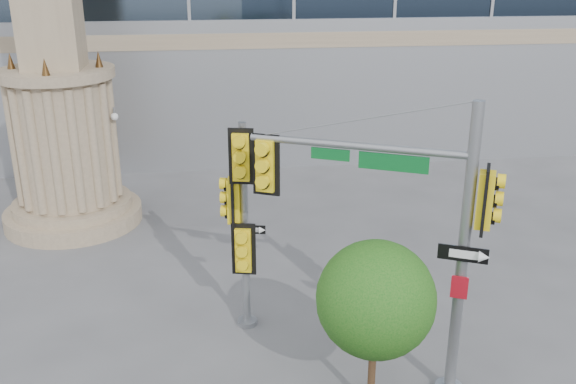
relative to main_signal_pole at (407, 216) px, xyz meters
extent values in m
plane|color=#545456|center=(-2.25, 0.56, -3.73)|extent=(120.00, 120.00, 0.00)
cylinder|color=gray|center=(-8.25, 9.56, -3.48)|extent=(4.40, 4.40, 0.50)
cylinder|color=gray|center=(-8.25, 9.56, -3.08)|extent=(3.80, 3.80, 0.30)
cylinder|color=gray|center=(-8.25, 9.56, -0.93)|extent=(3.00, 3.00, 4.00)
cylinder|color=gray|center=(-8.25, 9.56, 1.22)|extent=(3.50, 3.50, 0.30)
cone|color=#472D14|center=(-6.95, 9.56, 1.62)|extent=(0.24, 0.24, 0.50)
cone|color=#472D14|center=(-9.55, 9.56, 1.62)|extent=(0.24, 0.24, 0.50)
cylinder|color=slate|center=(0.99, -0.45, -0.72)|extent=(0.22, 0.22, 6.01)
cylinder|color=slate|center=(-0.92, 0.43, 1.28)|extent=(3.88, 1.90, 0.14)
cube|color=#0B5D23|center=(-0.30, 0.12, 1.03)|extent=(1.20, 0.58, 0.32)
cube|color=yellow|center=(-2.56, 1.19, 0.73)|extent=(0.62, 0.49, 1.25)
cube|color=yellow|center=(1.24, -0.57, 0.48)|extent=(0.49, 0.62, 1.25)
cube|color=black|center=(0.93, -0.58, -0.57)|extent=(0.85, 0.42, 0.30)
cube|color=#B2101D|center=(0.93, -0.58, -1.27)|extent=(0.30, 0.16, 0.46)
cylinder|color=slate|center=(-2.95, 2.56, -3.67)|extent=(0.48, 0.48, 0.12)
cylinder|color=slate|center=(-2.95, 2.56, -1.23)|extent=(0.18, 0.18, 5.00)
cube|color=yellow|center=(-3.00, 2.34, 0.57)|extent=(0.60, 0.39, 1.25)
cube|color=yellow|center=(-3.17, 2.60, -0.53)|extent=(0.39, 0.60, 1.25)
cube|color=yellow|center=(-3.00, 2.34, -1.63)|extent=(0.60, 0.39, 1.25)
cube|color=black|center=(-2.80, 2.40, -1.18)|extent=(0.61, 0.16, 0.20)
cylinder|color=#382314|center=(-0.75, -0.78, -2.78)|extent=(0.15, 0.15, 1.90)
sphere|color=#124F12|center=(-0.75, -0.78, -1.30)|extent=(2.22, 2.22, 2.22)
sphere|color=#124F12|center=(-0.27, -0.51, -1.61)|extent=(1.37, 1.37, 1.37)
sphere|color=#124F12|center=(-1.11, -1.04, -1.56)|extent=(1.16, 1.16, 1.16)
camera|label=1|loc=(-3.62, -10.83, 4.66)|focal=40.00mm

